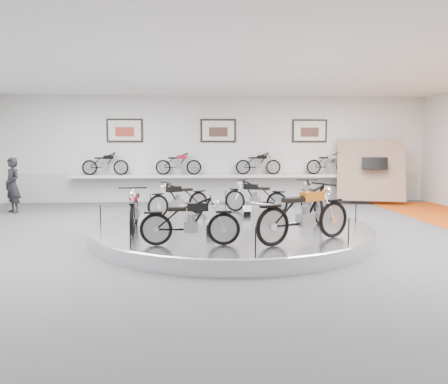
{
  "coord_description": "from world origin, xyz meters",
  "views": [
    {
      "loc": [
        -0.73,
        -9.66,
        2.12
      ],
      "look_at": [
        -0.14,
        0.6,
        1.03
      ],
      "focal_mm": 35.0,
      "sensor_mm": 36.0,
      "label": 1
    }
  ],
  "objects": [
    {
      "name": "shelf_bike_b",
      "position": [
        -1.5,
        6.7,
        1.42
      ],
      "size": [
        1.22,
        0.43,
        0.73
      ],
      "primitive_type": null,
      "color": "maroon",
      "rests_on": "shelf"
    },
    {
      "name": "shelf",
      "position": [
        0.0,
        6.7,
        1.0
      ],
      "size": [
        11.0,
        0.55,
        0.1
      ],
      "primitive_type": "cube",
      "color": "silver",
      "rests_on": "wall_back"
    },
    {
      "name": "platform_rim",
      "position": [
        0.0,
        0.3,
        0.27
      ],
      "size": [
        6.4,
        6.4,
        0.1
      ],
      "primitive_type": "torus",
      "color": "#B2B2BA",
      "rests_on": "display_platform"
    },
    {
      "name": "bike_a",
      "position": [
        2.04,
        0.91,
        0.79
      ],
      "size": [
        0.6,
        1.67,
        0.98
      ],
      "primitive_type": null,
      "rotation": [
        0.0,
        0.0,
        1.58
      ],
      "color": "silver",
      "rests_on": "display_platform"
    },
    {
      "name": "wall_front",
      "position": [
        0.0,
        -7.0,
        2.0
      ],
      "size": [
        16.0,
        0.0,
        16.0
      ],
      "primitive_type": "plane",
      "rotation": [
        -1.57,
        0.0,
        0.0
      ],
      "color": "white",
      "rests_on": "floor"
    },
    {
      "name": "dado_band",
      "position": [
        0.0,
        6.98,
        0.55
      ],
      "size": [
        15.68,
        0.04,
        1.1
      ],
      "primitive_type": "cube",
      "color": "#BCBCBA",
      "rests_on": "floor"
    },
    {
      "name": "wall_back",
      "position": [
        0.0,
        7.0,
        2.0
      ],
      "size": [
        16.0,
        0.0,
        16.0
      ],
      "primitive_type": "plane",
      "rotation": [
        1.57,
        0.0,
        0.0
      ],
      "color": "white",
      "rests_on": "floor"
    },
    {
      "name": "display_panel",
      "position": [
        5.6,
        6.1,
        1.25
      ],
      "size": [
        2.56,
        1.52,
        2.3
      ],
      "primitive_type": "cube",
      "rotation": [
        -0.35,
        0.0,
        -0.26
      ],
      "color": "#997863",
      "rests_on": "floor"
    },
    {
      "name": "floor",
      "position": [
        0.0,
        0.0,
        0.0
      ],
      "size": [
        16.0,
        16.0,
        0.0
      ],
      "primitive_type": "plane",
      "color": "#4F4F52",
      "rests_on": "ground"
    },
    {
      "name": "bike_c",
      "position": [
        -1.26,
        1.66,
        0.76
      ],
      "size": [
        1.58,
        1.34,
        0.91
      ],
      "primitive_type": null,
      "rotation": [
        0.0,
        0.0,
        3.75
      ],
      "color": "black",
      "rests_on": "display_platform"
    },
    {
      "name": "bike_e",
      "position": [
        -0.9,
        -1.77,
        0.76
      ],
      "size": [
        1.57,
        0.59,
        0.92
      ],
      "primitive_type": null,
      "rotation": [
        0.0,
        0.0,
        6.26
      ],
      "color": "black",
      "rests_on": "display_platform"
    },
    {
      "name": "poster_center",
      "position": [
        0.0,
        6.96,
        2.7
      ],
      "size": [
        1.35,
        0.06,
        0.88
      ],
      "primitive_type": "cube",
      "color": "silver",
      "rests_on": "wall_back"
    },
    {
      "name": "poster_right",
      "position": [
        3.5,
        6.96,
        2.7
      ],
      "size": [
        1.35,
        0.06,
        0.88
      ],
      "primitive_type": "cube",
      "color": "silver",
      "rests_on": "wall_back"
    },
    {
      "name": "visitor",
      "position": [
        -6.65,
        4.49,
        0.88
      ],
      "size": [
        0.76,
        0.74,
        1.76
      ],
      "primitive_type": "imported",
      "rotation": [
        0.0,
        0.0,
        -0.73
      ],
      "color": "black",
      "rests_on": "floor"
    },
    {
      "name": "bike_f",
      "position": [
        1.26,
        -1.6,
        0.86
      ],
      "size": [
        1.98,
        1.47,
        1.11
      ],
      "primitive_type": null,
      "rotation": [
        0.0,
        0.0,
        6.77
      ],
      "color": "#B55B16",
      "rests_on": "display_platform"
    },
    {
      "name": "shelf_bike_c",
      "position": [
        1.5,
        6.7,
        1.42
      ],
      "size": [
        1.22,
        0.43,
        0.73
      ],
      "primitive_type": null,
      "color": "black",
      "rests_on": "shelf"
    },
    {
      "name": "bike_b",
      "position": [
        0.8,
        2.07,
        0.76
      ],
      "size": [
        1.62,
        1.26,
        0.92
      ],
      "primitive_type": null,
      "rotation": [
        0.0,
        0.0,
        2.62
      ],
      "color": "black",
      "rests_on": "display_platform"
    },
    {
      "name": "shelf_bike_a",
      "position": [
        -4.2,
        6.7,
        1.42
      ],
      "size": [
        1.22,
        0.43,
        0.73
      ],
      "primitive_type": null,
      "color": "black",
      "rests_on": "shelf"
    },
    {
      "name": "bike_d",
      "position": [
        -2.14,
        -0.23,
        0.79
      ],
      "size": [
        0.73,
        1.71,
        0.98
      ],
      "primitive_type": null,
      "rotation": [
        0.0,
        0.0,
        4.8
      ],
      "color": "maroon",
      "rests_on": "display_platform"
    },
    {
      "name": "shelf_bike_d",
      "position": [
        4.2,
        6.7,
        1.42
      ],
      "size": [
        1.22,
        0.43,
        0.73
      ],
      "primitive_type": null,
      "color": "silver",
      "rests_on": "shelf"
    },
    {
      "name": "ceiling",
      "position": [
        0.0,
        0.0,
        4.0
      ],
      "size": [
        16.0,
        16.0,
        0.0
      ],
      "primitive_type": "plane",
      "rotation": [
        3.14,
        0.0,
        0.0
      ],
      "color": "white",
      "rests_on": "wall_back"
    },
    {
      "name": "display_platform",
      "position": [
        0.0,
        0.3,
        0.15
      ],
      "size": [
        6.4,
        6.4,
        0.3
      ],
      "primitive_type": "cylinder",
      "color": "silver",
      "rests_on": "floor"
    },
    {
      "name": "poster_left",
      "position": [
        -3.5,
        6.96,
        2.7
      ],
      "size": [
        1.35,
        0.06,
        0.88
      ],
      "primitive_type": "cube",
      "color": "silver",
      "rests_on": "wall_back"
    }
  ]
}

